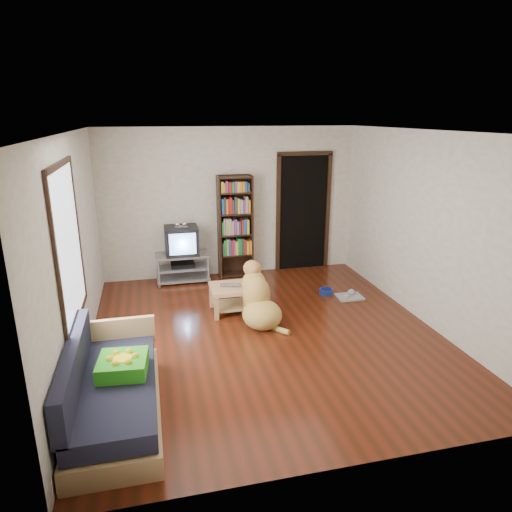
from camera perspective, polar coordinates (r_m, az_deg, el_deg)
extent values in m
plane|color=#511B0D|center=(6.17, 1.21, -9.59)|extent=(5.00, 5.00, 0.00)
plane|color=white|center=(5.51, 1.39, 15.30)|extent=(5.00, 5.00, 0.00)
plane|color=silver|center=(8.09, -3.23, 6.65)|extent=(4.50, 0.00, 4.50)
plane|color=silver|center=(3.49, 11.86, -8.41)|extent=(4.50, 0.00, 4.50)
plane|color=silver|center=(5.59, -21.61, 0.59)|extent=(0.00, 5.00, 5.00)
plane|color=silver|center=(6.63, 20.50, 3.19)|extent=(0.00, 5.00, 5.00)
cube|color=green|center=(4.67, -16.31, -12.95)|extent=(0.49, 0.49, 0.15)
imported|color=silver|center=(6.62, -3.27, -3.79)|extent=(0.32, 0.24, 0.02)
cylinder|color=navy|center=(7.52, 8.75, -4.38)|extent=(0.22, 0.22, 0.08)
cube|color=#A8A8A8|center=(7.43, 11.62, -5.02)|extent=(0.41, 0.33, 0.03)
cube|color=white|center=(5.06, -22.40, 1.19)|extent=(0.02, 1.30, 1.60)
cube|color=black|center=(4.92, -23.45, 10.40)|extent=(0.03, 1.42, 0.06)
cube|color=black|center=(5.33, -21.34, -7.30)|extent=(0.03, 1.42, 0.06)
cube|color=black|center=(4.40, -23.61, -1.27)|extent=(0.03, 0.06, 1.70)
cube|color=black|center=(5.73, -21.38, 3.08)|extent=(0.03, 0.06, 1.70)
cube|color=black|center=(8.46, 5.89, 5.34)|extent=(0.90, 0.02, 2.10)
cube|color=black|center=(8.30, 2.78, 5.18)|extent=(0.07, 0.05, 2.14)
cube|color=black|center=(8.62, 8.95, 5.43)|extent=(0.07, 0.05, 2.14)
cube|color=black|center=(8.29, 6.16, 12.63)|extent=(1.03, 0.05, 0.07)
cube|color=#99999E|center=(7.94, -9.21, 0.14)|extent=(0.90, 0.45, 0.04)
cube|color=#99999E|center=(8.01, -9.13, -1.43)|extent=(0.86, 0.42, 0.03)
cube|color=#99999E|center=(8.07, -9.06, -2.71)|extent=(0.90, 0.45, 0.04)
cylinder|color=#99999E|center=(7.80, -12.08, -2.11)|extent=(0.04, 0.04, 0.50)
cylinder|color=#99999E|center=(7.85, -5.95, -1.67)|extent=(0.04, 0.04, 0.50)
cylinder|color=#99999E|center=(8.18, -12.17, -1.20)|extent=(0.04, 0.04, 0.50)
cylinder|color=#99999E|center=(8.23, -6.33, -0.79)|extent=(0.04, 0.04, 0.50)
cube|color=black|center=(7.99, -9.14, -1.09)|extent=(0.40, 0.30, 0.07)
cube|color=black|center=(7.86, -9.30, 1.95)|extent=(0.55, 0.48, 0.48)
cube|color=black|center=(8.06, -9.41, 2.31)|extent=(0.40, 0.14, 0.36)
cube|color=#8CBFF2|center=(7.63, -9.15, 1.48)|extent=(0.44, 0.02, 0.36)
cube|color=silver|center=(7.75, -9.36, 3.64)|extent=(0.20, 0.07, 0.02)
sphere|color=silver|center=(7.74, -9.81, 3.93)|extent=(0.09, 0.09, 0.09)
sphere|color=silver|center=(7.75, -8.93, 3.99)|extent=(0.09, 0.09, 0.09)
cube|color=black|center=(7.98, -4.63, 3.54)|extent=(0.03, 0.30, 1.80)
cube|color=black|center=(8.08, -0.63, 3.77)|extent=(0.03, 0.30, 1.80)
cube|color=black|center=(8.16, -2.81, 3.88)|extent=(0.60, 0.02, 1.80)
cube|color=black|center=(8.28, -2.54, -2.21)|extent=(0.56, 0.28, 0.02)
cube|color=black|center=(8.16, -2.57, 0.24)|extent=(0.56, 0.28, 0.03)
cube|color=black|center=(8.06, -2.61, 2.76)|extent=(0.56, 0.28, 0.02)
cube|color=black|center=(7.97, -2.64, 5.33)|extent=(0.56, 0.28, 0.02)
cube|color=black|center=(7.91, -2.68, 7.96)|extent=(0.56, 0.28, 0.02)
cube|color=black|center=(7.87, -2.71, 9.82)|extent=(0.56, 0.28, 0.02)
cube|color=tan|center=(4.77, -16.96, -17.75)|extent=(0.80, 1.80, 0.22)
cube|color=#1E1E2D|center=(4.65, -17.21, -15.52)|extent=(0.74, 1.74, 0.18)
cube|color=#1E1E2D|center=(4.56, -21.88, -12.80)|extent=(0.12, 1.74, 0.40)
cube|color=tan|center=(5.32, -16.88, -9.01)|extent=(0.80, 0.06, 0.30)
cube|color=tan|center=(6.67, -3.31, -4.03)|extent=(0.55, 0.55, 0.06)
cube|color=tan|center=(6.77, -3.27, -6.16)|extent=(0.45, 0.45, 0.03)
cube|color=tan|center=(6.49, -4.96, -6.57)|extent=(0.06, 0.06, 0.34)
cube|color=tan|center=(6.57, -0.88, -6.21)|extent=(0.06, 0.06, 0.34)
cube|color=tan|center=(6.92, -5.55, -5.03)|extent=(0.06, 0.06, 0.34)
cube|color=tan|center=(7.00, -1.72, -4.72)|extent=(0.06, 0.06, 0.34)
ellipsoid|color=gold|center=(6.30, 0.77, -7.34)|extent=(0.61, 0.65, 0.40)
ellipsoid|color=tan|center=(6.39, 0.06, -4.82)|extent=(0.44, 0.48, 0.53)
ellipsoid|color=gold|center=(6.44, -0.28, -3.43)|extent=(0.38, 0.35, 0.38)
ellipsoid|color=#D78952|center=(6.43, -0.49, -1.56)|extent=(0.28, 0.30, 0.23)
ellipsoid|color=tan|center=(6.55, -0.89, -1.44)|extent=(0.13, 0.22, 0.10)
sphere|color=black|center=(6.63, -1.17, -1.19)|extent=(0.05, 0.05, 0.05)
ellipsoid|color=#B38045|center=(6.36, -1.11, -1.86)|extent=(0.07, 0.09, 0.16)
ellipsoid|color=gold|center=(6.42, 0.40, -1.67)|extent=(0.07, 0.09, 0.16)
cylinder|color=tan|center=(6.62, -1.29, -5.64)|extent=(0.10, 0.14, 0.43)
cylinder|color=tan|center=(6.67, 0.06, -5.44)|extent=(0.10, 0.14, 0.43)
sphere|color=gold|center=(6.74, -1.43, -6.96)|extent=(0.11, 0.11, 0.11)
sphere|color=gold|center=(6.79, -0.10, -6.75)|extent=(0.11, 0.11, 0.11)
cylinder|color=tan|center=(6.21, 2.70, -9.12)|extent=(0.29, 0.34, 0.09)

